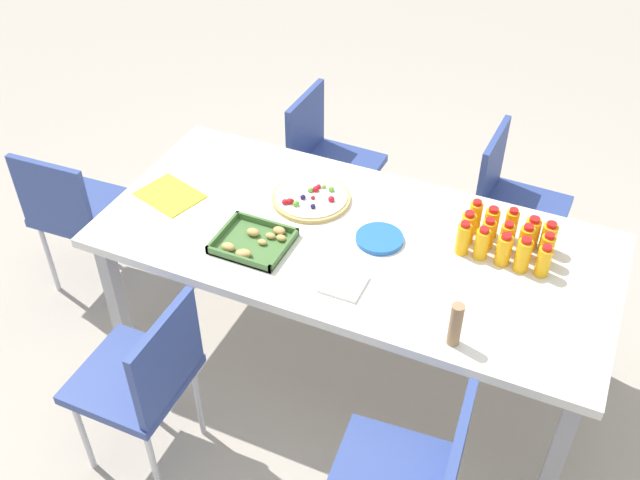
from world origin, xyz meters
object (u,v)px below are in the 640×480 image
juice_bottle_9 (467,228)px  fruit_pizza (311,198)px  juice_bottle_4 (475,217)px  juice_bottle_12 (504,250)px  juice_bottle_6 (525,242)px  juice_bottle_11 (523,255)px  juice_bottle_7 (506,238)px  napkin_stack (344,284)px  chair_end (75,209)px  juice_bottle_10 (544,261)px  snack_tray (253,243)px  juice_bottle_13 (482,244)px  juice_bottle_2 (511,225)px  juice_bottle_5 (546,249)px  paper_folder (170,195)px  juice_bottle_3 (491,223)px  chair_far_right (145,375)px  juice_bottle_14 (463,238)px  chair_near_left (511,199)px  juice_bottle_1 (532,233)px  chair_near_right (326,157)px  plate_stack (380,239)px  juice_bottle_8 (488,234)px  cardboard_tube (456,325)px  juice_bottle_0 (548,238)px  chair_far_left (414,479)px  party_table (354,249)px

juice_bottle_9 → fruit_pizza: 0.67m
juice_bottle_4 → juice_bottle_12: (-0.15, 0.15, -0.00)m
juice_bottle_6 → juice_bottle_11: (-0.01, 0.08, 0.00)m
juice_bottle_7 → napkin_stack: 0.66m
chair_end → juice_bottle_10: (-2.10, -0.17, 0.30)m
snack_tray → juice_bottle_13: bearing=-160.3°
juice_bottle_13 → napkin_stack: juice_bottle_13 is taller
juice_bottle_2 → juice_bottle_13: (0.08, 0.15, -0.00)m
juice_bottle_5 → juice_bottle_12: (0.15, 0.07, -0.00)m
juice_bottle_7 → juice_bottle_11: bearing=134.6°
chair_end → juice_bottle_12: bearing=2.4°
paper_folder → juice_bottle_3: bearing=-167.3°
chair_far_right → fruit_pizza: size_ratio=2.48×
juice_bottle_4 → juice_bottle_14: same height
juice_bottle_3 → juice_bottle_6: juice_bottle_6 is taller
chair_near_left → juice_bottle_13: bearing=2.7°
juice_bottle_7 → juice_bottle_1: bearing=-139.9°
juice_bottle_5 → chair_near_right: bearing=-28.6°
juice_bottle_6 → plate_stack: bearing=14.9°
juice_bottle_11 → juice_bottle_13: 0.16m
chair_near_right → fruit_pizza: chair_near_right is taller
juice_bottle_8 → juice_bottle_12: (-0.08, 0.07, 0.00)m
juice_bottle_8 → juice_bottle_9: (0.08, 0.00, 0.00)m
chair_far_right → juice_bottle_11: (-1.15, -0.87, 0.30)m
juice_bottle_1 → juice_bottle_3: juice_bottle_3 is taller
juice_bottle_1 → juice_bottle_5: bearing=131.9°
juice_bottle_1 → snack_tray: (0.99, 0.44, -0.05)m
juice_bottle_3 → juice_bottle_13: juice_bottle_13 is taller
juice_bottle_1 → snack_tray: 1.09m
juice_bottle_7 → juice_bottle_14: bearing=27.5°
cardboard_tube → juice_bottle_9: bearing=-79.1°
chair_far_right → juice_bottle_5: bearing=-52.6°
juice_bottle_0 → juice_bottle_14: juice_bottle_14 is taller
juice_bottle_2 → juice_bottle_4: size_ratio=1.02×
cardboard_tube → juice_bottle_4: bearing=-81.2°
cardboard_tube → snack_tray: bearing=-11.5°
chair_far_left → juice_bottle_0: (-0.18, -1.02, 0.30)m
chair_end → juice_bottle_6: (-2.02, -0.25, 0.30)m
juice_bottle_5 → chair_far_right: bearing=37.7°
juice_bottle_12 → paper_folder: juice_bottle_12 is taller
juice_bottle_2 → juice_bottle_6: size_ratio=1.01×
party_table → juice_bottle_0: juice_bottle_0 is taller
napkin_stack → juice_bottle_0: bearing=-141.7°
juice_bottle_0 → juice_bottle_8: size_ratio=1.01×
chair_far_right → juice_bottle_7: juice_bottle_7 is taller
juice_bottle_4 → juice_bottle_2: bearing=-179.1°
juice_bottle_1 → juice_bottle_9: 0.25m
fruit_pizza → snack_tray: (0.08, 0.36, 0.00)m
juice_bottle_9 → juice_bottle_13: (-0.08, 0.07, -0.00)m
juice_bottle_5 → juice_bottle_7: (0.15, -0.01, -0.00)m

